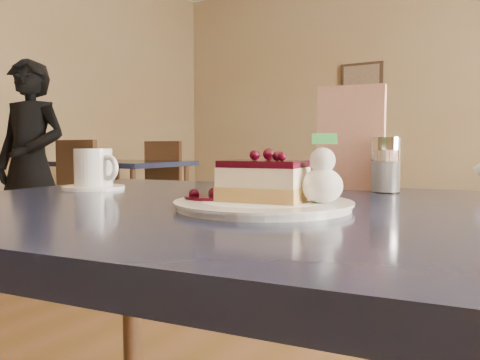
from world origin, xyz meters
The scene contains 11 objects.
main_table centered at (-0.14, 0.19, 0.73)m, with size 1.40×1.03×0.81m.
dessert_plate centered at (-0.13, 0.14, 0.82)m, with size 0.28×0.28×0.01m, color white.
cheesecake_slice centered at (-0.13, 0.14, 0.86)m, with size 0.14×0.11×0.06m.
whipped_cream centered at (-0.04, 0.16, 0.85)m, with size 0.06×0.06×0.06m.
berry_sauce centered at (-0.22, 0.12, 0.83)m, with size 0.09×0.09×0.01m, color black.
coffee_set centered at (-0.63, 0.23, 0.85)m, with size 0.15×0.14×0.09m.
menu_card centered at (-0.13, 0.54, 0.93)m, with size 0.15×0.03×0.24m, color beige.
sugar_shaker centered at (-0.04, 0.50, 0.87)m, with size 0.06×0.06×0.12m.
napkin_stack centered at (-0.34, 0.49, 0.84)m, with size 0.13×0.13×0.05m, color white.
bg_table_far_left centered at (-2.86, 2.48, 0.07)m, with size 1.07×1.91×1.27m.
patron centered at (-2.93, 1.61, 0.78)m, with size 0.57×0.37×1.56m, color black.
Camera 1 is at (0.23, -0.51, 0.91)m, focal length 35.00 mm.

